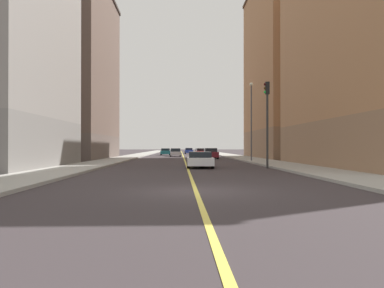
{
  "coord_description": "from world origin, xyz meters",
  "views": [
    {
      "loc": [
        -0.58,
        -13.5,
        1.59
      ],
      "look_at": [
        1.0,
        34.57,
        1.93
      ],
      "focal_mm": 35.16,
      "sensor_mm": 36.0,
      "label": 1
    }
  ],
  "objects_px": {
    "car_silver": "(175,153)",
    "car_red": "(202,152)",
    "building_left_near": "(375,26)",
    "street_lamp_left_near": "(251,114)",
    "building_right_midblock": "(71,73)",
    "building_left_mid": "(290,69)",
    "car_blue": "(189,151)",
    "car_maroon": "(210,153)",
    "car_white": "(200,160)",
    "traffic_light_left_near": "(267,113)",
    "car_teal": "(165,152)",
    "car_black": "(200,151)"
  },
  "relations": [
    {
      "from": "car_maroon",
      "to": "building_left_near",
      "type": "bearing_deg",
      "value": -62.98
    },
    {
      "from": "car_silver",
      "to": "car_red",
      "type": "bearing_deg",
      "value": 28.75
    },
    {
      "from": "car_blue",
      "to": "car_maroon",
      "type": "xyz_separation_m",
      "value": [
        2.08,
        -32.93,
        0.04
      ]
    },
    {
      "from": "car_silver",
      "to": "car_teal",
      "type": "height_order",
      "value": "car_silver"
    },
    {
      "from": "building_left_near",
      "to": "car_teal",
      "type": "relative_size",
      "value": 5.22
    },
    {
      "from": "building_left_mid",
      "to": "car_maroon",
      "type": "bearing_deg",
      "value": -175.31
    },
    {
      "from": "building_right_midblock",
      "to": "car_teal",
      "type": "distance_m",
      "value": 26.51
    },
    {
      "from": "building_left_mid",
      "to": "car_blue",
      "type": "distance_m",
      "value": 36.45
    },
    {
      "from": "car_red",
      "to": "car_silver",
      "type": "bearing_deg",
      "value": -151.25
    },
    {
      "from": "street_lamp_left_near",
      "to": "building_right_midblock",
      "type": "bearing_deg",
      "value": 155.0
    },
    {
      "from": "car_silver",
      "to": "car_blue",
      "type": "bearing_deg",
      "value": 83.06
    },
    {
      "from": "building_left_mid",
      "to": "car_silver",
      "type": "distance_m",
      "value": 21.9
    },
    {
      "from": "car_white",
      "to": "building_right_midblock",
      "type": "bearing_deg",
      "value": 127.79
    },
    {
      "from": "building_right_midblock",
      "to": "street_lamp_left_near",
      "type": "xyz_separation_m",
      "value": [
        21.25,
        -9.91,
        -6.05
      ]
    },
    {
      "from": "car_blue",
      "to": "car_maroon",
      "type": "relative_size",
      "value": 0.88
    },
    {
      "from": "traffic_light_left_near",
      "to": "car_black",
      "type": "distance_m",
      "value": 49.22
    },
    {
      "from": "car_silver",
      "to": "car_blue",
      "type": "distance_m",
      "value": 22.21
    },
    {
      "from": "street_lamp_left_near",
      "to": "car_maroon",
      "type": "height_order",
      "value": "street_lamp_left_near"
    },
    {
      "from": "street_lamp_left_near",
      "to": "car_black",
      "type": "bearing_deg",
      "value": 95.07
    },
    {
      "from": "car_silver",
      "to": "car_black",
      "type": "bearing_deg",
      "value": 73.09
    },
    {
      "from": "building_right_midblock",
      "to": "car_white",
      "type": "bearing_deg",
      "value": -52.21
    },
    {
      "from": "car_white",
      "to": "car_red",
      "type": "height_order",
      "value": "car_red"
    },
    {
      "from": "car_maroon",
      "to": "building_right_midblock",
      "type": "bearing_deg",
      "value": -175.34
    },
    {
      "from": "car_black",
      "to": "car_teal",
      "type": "bearing_deg",
      "value": -137.22
    },
    {
      "from": "building_right_midblock",
      "to": "car_blue",
      "type": "distance_m",
      "value": 39.27
    },
    {
      "from": "car_maroon",
      "to": "car_black",
      "type": "distance_m",
      "value": 26.37
    },
    {
      "from": "building_left_near",
      "to": "car_maroon",
      "type": "distance_m",
      "value": 26.16
    },
    {
      "from": "building_right_midblock",
      "to": "car_white",
      "type": "xyz_separation_m",
      "value": [
        15.42,
        -19.89,
        -10.42
      ]
    },
    {
      "from": "building_right_midblock",
      "to": "car_maroon",
      "type": "height_order",
      "value": "building_right_midblock"
    },
    {
      "from": "traffic_light_left_near",
      "to": "car_black",
      "type": "bearing_deg",
      "value": 92.72
    },
    {
      "from": "building_left_near",
      "to": "street_lamp_left_near",
      "type": "bearing_deg",
      "value": 127.18
    },
    {
      "from": "building_left_mid",
      "to": "car_red",
      "type": "height_order",
      "value": "building_left_mid"
    },
    {
      "from": "traffic_light_left_near",
      "to": "car_maroon",
      "type": "bearing_deg",
      "value": 95.73
    },
    {
      "from": "car_silver",
      "to": "car_maroon",
      "type": "relative_size",
      "value": 0.92
    },
    {
      "from": "street_lamp_left_near",
      "to": "car_silver",
      "type": "height_order",
      "value": "street_lamp_left_near"
    },
    {
      "from": "car_black",
      "to": "traffic_light_left_near",
      "type": "bearing_deg",
      "value": -87.28
    },
    {
      "from": "building_left_near",
      "to": "car_silver",
      "type": "distance_m",
      "value": 37.39
    },
    {
      "from": "car_blue",
      "to": "car_black",
      "type": "height_order",
      "value": "car_blue"
    },
    {
      "from": "traffic_light_left_near",
      "to": "car_maroon",
      "type": "xyz_separation_m",
      "value": [
        -2.28,
        22.67,
        -3.38
      ]
    },
    {
      "from": "building_left_near",
      "to": "car_silver",
      "type": "bearing_deg",
      "value": 115.91
    },
    {
      "from": "building_left_near",
      "to": "car_blue",
      "type": "xyz_separation_m",
      "value": [
        -13.03,
        54.4,
        -10.21
      ]
    },
    {
      "from": "traffic_light_left_near",
      "to": "car_blue",
      "type": "bearing_deg",
      "value": 94.48
    },
    {
      "from": "traffic_light_left_near",
      "to": "car_white",
      "type": "distance_m",
      "value": 6.08
    },
    {
      "from": "car_white",
      "to": "car_teal",
      "type": "distance_m",
      "value": 41.75
    },
    {
      "from": "traffic_light_left_near",
      "to": "car_silver",
      "type": "height_order",
      "value": "traffic_light_left_near"
    },
    {
      "from": "car_black",
      "to": "car_maroon",
      "type": "bearing_deg",
      "value": -89.88
    },
    {
      "from": "car_red",
      "to": "car_teal",
      "type": "height_order",
      "value": "car_red"
    },
    {
      "from": "building_right_midblock",
      "to": "car_white",
      "type": "relative_size",
      "value": 4.84
    },
    {
      "from": "building_left_mid",
      "to": "car_red",
      "type": "distance_m",
      "value": 20.37
    },
    {
      "from": "building_right_midblock",
      "to": "car_teal",
      "type": "relative_size",
      "value": 5.29
    }
  ]
}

